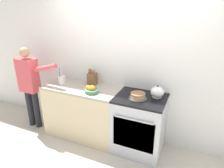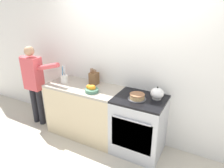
% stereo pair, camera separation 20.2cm
% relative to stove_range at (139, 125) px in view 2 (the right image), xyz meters
% --- Properties ---
extents(ground_plane, '(16.00, 16.00, 0.00)m').
position_rel_stove_range_xyz_m(ground_plane, '(-0.32, -0.31, -0.46)').
color(ground_plane, beige).
extents(wall_back, '(8.00, 0.04, 2.60)m').
position_rel_stove_range_xyz_m(wall_back, '(-0.32, 0.33, 0.84)').
color(wall_back, silver).
rests_on(wall_back, ground_plane).
extents(counter_cabinet, '(1.26, 0.62, 0.91)m').
position_rel_stove_range_xyz_m(counter_cabinet, '(-1.00, 0.00, -0.00)').
color(counter_cabinet, beige).
rests_on(counter_cabinet, ground_plane).
extents(stove_range, '(0.74, 0.65, 0.91)m').
position_rel_stove_range_xyz_m(stove_range, '(0.00, 0.00, 0.00)').
color(stove_range, '#B7BABF').
rests_on(stove_range, ground_plane).
extents(layer_cake, '(0.26, 0.26, 0.08)m').
position_rel_stove_range_xyz_m(layer_cake, '(-0.03, -0.04, 0.49)').
color(layer_cake, '#4C4C51').
rests_on(layer_cake, stove_range).
extents(tea_kettle, '(0.23, 0.19, 0.19)m').
position_rel_stove_range_xyz_m(tea_kettle, '(0.21, 0.11, 0.53)').
color(tea_kettle, white).
rests_on(tea_kettle, stove_range).
extents(knife_block, '(0.13, 0.13, 0.28)m').
position_rel_stove_range_xyz_m(knife_block, '(-0.89, 0.16, 0.56)').
color(knife_block, brown).
rests_on(knife_block, counter_cabinet).
extents(utensil_crock, '(0.12, 0.12, 0.32)m').
position_rel_stove_range_xyz_m(utensil_crock, '(-1.38, -0.02, 0.53)').
color(utensil_crock, silver).
rests_on(utensil_crock, counter_cabinet).
extents(fruit_bowl, '(0.21, 0.21, 0.12)m').
position_rel_stove_range_xyz_m(fruit_bowl, '(-0.74, -0.14, 0.51)').
color(fruit_bowl, '#4C7F66').
rests_on(fruit_bowl, counter_cabinet).
extents(person_baker, '(0.89, 0.20, 1.51)m').
position_rel_stove_range_xyz_m(person_baker, '(-1.99, -0.15, 0.44)').
color(person_baker, black).
rests_on(person_baker, ground_plane).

